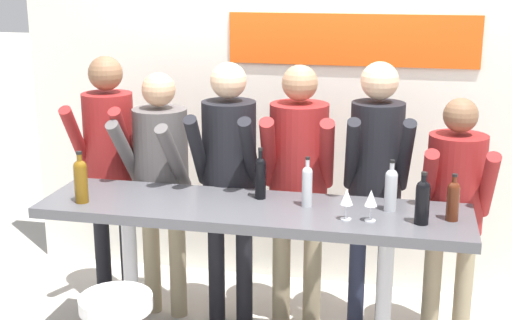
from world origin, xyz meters
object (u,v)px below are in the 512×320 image
at_px(person_center_right, 376,168).
at_px(person_far_left, 109,154).
at_px(wine_bottle_2, 260,176).
at_px(wine_glass_1, 347,198).
at_px(tasting_table, 253,229).
at_px(wine_glass_0, 371,199).
at_px(wine_bottle_5, 81,179).
at_px(person_left, 161,169).
at_px(person_center_left, 229,166).
at_px(wine_bottle_1, 453,199).
at_px(wine_bottle_3, 391,188).
at_px(wine_bottle_0, 423,200).
at_px(person_right, 455,197).
at_px(person_center, 298,169).
at_px(wine_bottle_4, 307,184).

bearing_deg(person_center_right, person_far_left, 172.53).
relative_size(wine_bottle_2, wine_glass_1, 1.75).
relative_size(tasting_table, person_center_right, 1.40).
bearing_deg(wine_glass_0, wine_bottle_5, -178.57).
xyz_separation_m(person_left, person_center_left, (0.47, -0.02, 0.06)).
bearing_deg(wine_glass_1, wine_bottle_1, 11.56).
distance_m(wine_bottle_3, wine_glass_0, 0.22).
relative_size(wine_bottle_0, wine_bottle_5, 0.94).
bearing_deg(person_left, wine_glass_1, -17.48).
bearing_deg(wine_bottle_1, person_center_right, 129.76).
relative_size(person_far_left, wine_bottle_0, 6.12).
bearing_deg(person_right, person_center_right, 171.43).
distance_m(person_left, person_center_left, 0.47).
relative_size(tasting_table, person_left, 1.48).
distance_m(person_center_right, wine_bottle_3, 0.46).
xyz_separation_m(person_far_left, wine_bottle_0, (2.08, -0.65, 0.03)).
bearing_deg(person_center, wine_bottle_1, -37.10).
bearing_deg(person_center_right, wine_bottle_5, -164.27).
height_order(person_center_right, wine_bottle_5, person_center_right).
xyz_separation_m(tasting_table, person_center_left, (-0.26, 0.46, 0.24)).
bearing_deg(person_center_left, wine_bottle_4, -37.52).
distance_m(person_center_left, wine_bottle_4, 0.69).
distance_m(tasting_table, wine_glass_1, 0.62).
bearing_deg(wine_glass_1, wine_bottle_0, 3.23).
xyz_separation_m(person_far_left, person_center_right, (1.79, -0.03, 0.01)).
bearing_deg(wine_glass_1, wine_bottle_3, 40.82).
distance_m(wine_bottle_2, wine_bottle_4, 0.30).
relative_size(wine_bottle_3, wine_bottle_5, 0.97).
bearing_deg(wine_bottle_4, person_right, 26.13).
relative_size(wine_bottle_2, wine_glass_0, 1.75).
xyz_separation_m(person_far_left, person_right, (2.28, -0.08, -0.12)).
height_order(person_center_left, wine_bottle_5, person_center_left).
bearing_deg(person_far_left, wine_bottle_2, -24.30).
height_order(wine_glass_0, wine_glass_1, same).
bearing_deg(wine_glass_0, wine_bottle_0, 3.57).
xyz_separation_m(person_left, wine_glass_1, (1.28, -0.59, 0.08)).
bearing_deg(wine_bottle_1, wine_bottle_2, 172.45).
height_order(person_center, person_center_right, person_center_right).
relative_size(wine_bottle_3, wine_bottle_4, 1.01).
height_order(tasting_table, wine_bottle_3, wine_bottle_3).
xyz_separation_m(wine_bottle_3, wine_bottle_5, (-1.77, -0.23, 0.01)).
bearing_deg(wine_bottle_0, wine_bottle_2, 165.71).
bearing_deg(wine_glass_1, person_right, 44.34).
relative_size(person_right, wine_bottle_4, 5.40).
xyz_separation_m(person_far_left, wine_bottle_3, (1.90, -0.48, 0.03)).
distance_m(tasting_table, wine_bottle_0, 0.99).
xyz_separation_m(tasting_table, person_center, (0.18, 0.56, 0.22)).
bearing_deg(person_right, wine_glass_1, -137.36).
bearing_deg(person_center, person_right, -11.15).
bearing_deg(wine_bottle_4, wine_bottle_2, 163.57).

